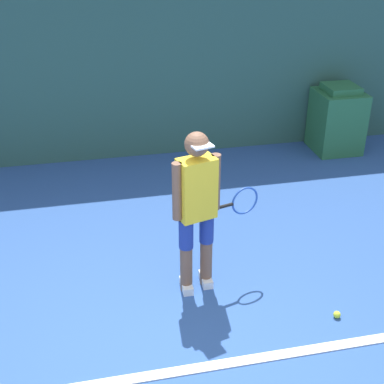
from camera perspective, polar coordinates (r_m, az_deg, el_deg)
name	(u,v)px	position (r m, az deg, el deg)	size (l,w,h in m)	color
ground_plane	(183,366)	(4.65, -0.92, -18.11)	(24.00, 24.00, 0.00)	#2D5193
back_wall	(123,73)	(7.79, -7.35, 12.52)	(24.00, 0.10, 2.55)	#2D564C
court_baseline	(185,370)	(4.61, -0.79, -18.50)	(21.60, 0.10, 0.01)	white
tennis_player	(198,206)	(4.93, 0.60, -1.52)	(0.89, 0.37, 1.65)	brown
tennis_ball	(337,315)	(5.23, 15.21, -12.50)	(0.07, 0.07, 0.07)	#D1E533
covered_chair	(337,120)	(8.48, 15.18, 7.46)	(0.68, 0.69, 1.03)	#28663D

